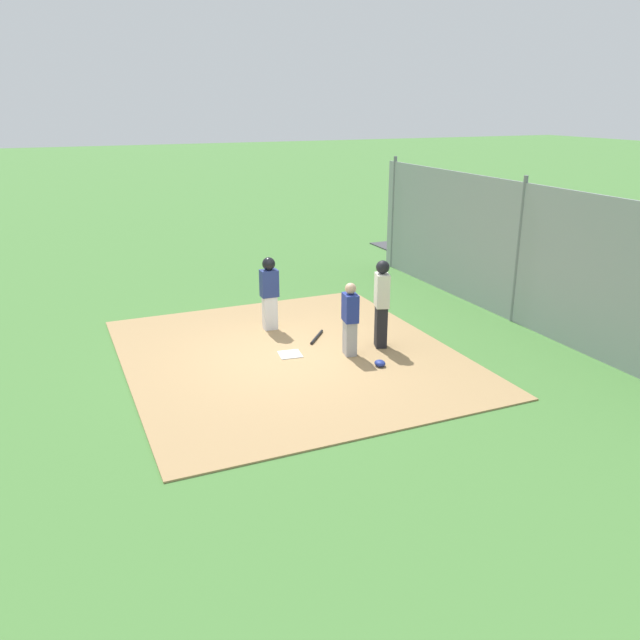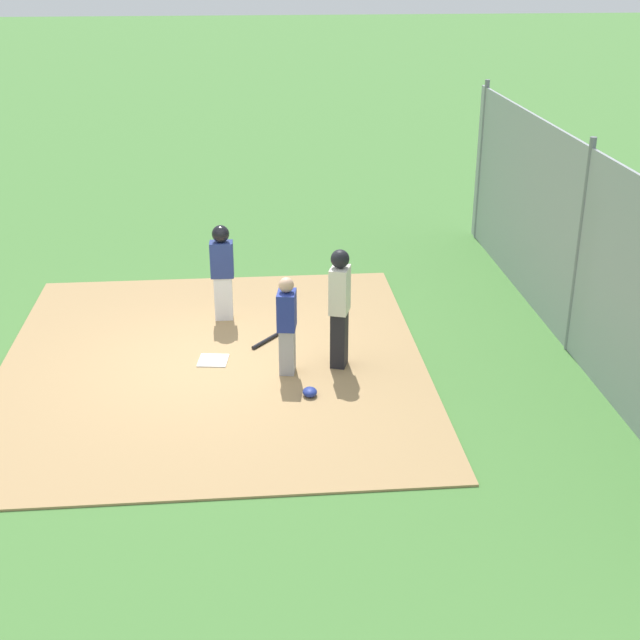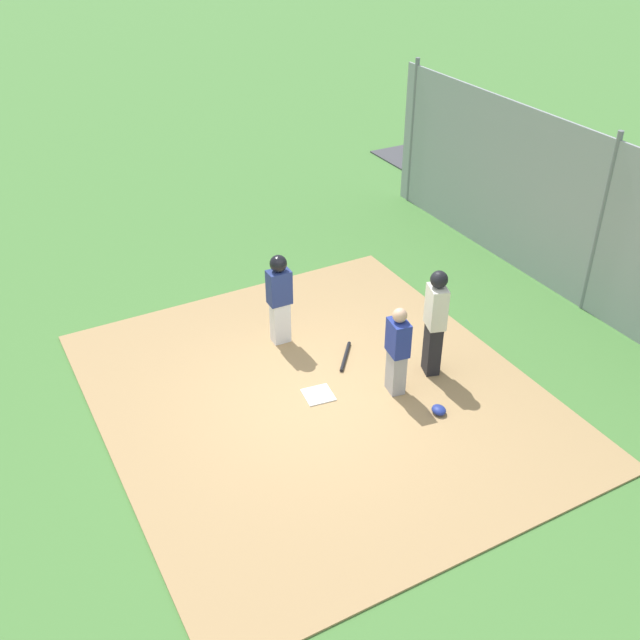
% 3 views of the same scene
% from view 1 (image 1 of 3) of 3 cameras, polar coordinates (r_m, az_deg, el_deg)
% --- Properties ---
extents(ground_plane, '(140.00, 140.00, 0.00)m').
position_cam_1_polar(ground_plane, '(12.99, -2.68, -3.23)').
color(ground_plane, '#477A38').
extents(dirt_infield, '(7.20, 6.40, 0.03)m').
position_cam_1_polar(dirt_infield, '(12.99, -2.68, -3.17)').
color(dirt_infield, '#A88456').
rests_on(dirt_infield, ground_plane).
extents(home_plate, '(0.49, 0.49, 0.02)m').
position_cam_1_polar(home_plate, '(12.98, -2.68, -3.07)').
color(home_plate, white).
rests_on(home_plate, dirt_infield).
extents(catcher, '(0.42, 0.32, 1.50)m').
position_cam_1_polar(catcher, '(12.74, 2.69, 0.14)').
color(catcher, '#9E9EA3').
rests_on(catcher, dirt_infield).
extents(umpire, '(0.44, 0.36, 1.84)m').
position_cam_1_polar(umpire, '(13.15, 5.49, 1.64)').
color(umpire, black).
rests_on(umpire, dirt_infield).
extents(runner, '(0.29, 0.39, 1.65)m').
position_cam_1_polar(runner, '(14.19, -4.52, 2.79)').
color(runner, silver).
rests_on(runner, dirt_infield).
extents(baseball_bat, '(0.67, 0.56, 0.06)m').
position_cam_1_polar(baseball_bat, '(13.85, -0.29, -1.52)').
color(baseball_bat, black).
rests_on(baseball_bat, dirt_infield).
extents(catcher_mask, '(0.24, 0.20, 0.12)m').
position_cam_1_polar(catcher_mask, '(12.46, 5.34, -3.84)').
color(catcher_mask, navy).
rests_on(catcher_mask, dirt_infield).
extents(backstop_fence, '(12.00, 0.10, 3.35)m').
position_cam_1_polar(backstop_fence, '(15.29, 17.20, 5.63)').
color(backstop_fence, '#93999E').
rests_on(backstop_fence, ground_plane).
extents(parking_lot, '(18.00, 5.20, 0.04)m').
position_cam_1_polar(parking_lot, '(18.14, 25.35, 1.45)').
color(parking_lot, '#424247').
rests_on(parking_lot, ground_plane).
extents(parked_car_blue, '(4.33, 2.16, 1.28)m').
position_cam_1_polar(parked_car_blue, '(19.32, 19.35, 5.01)').
color(parked_car_blue, '#28428C').
rests_on(parked_car_blue, parking_lot).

